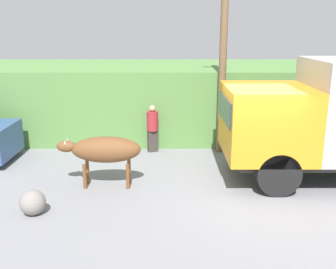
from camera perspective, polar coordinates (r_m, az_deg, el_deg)
name	(u,v)px	position (r m, az deg, el deg)	size (l,w,h in m)	color
ground_plane	(244,189)	(10.23, 10.99, -7.74)	(60.00, 60.00, 0.00)	gray
hillside_embankment	(217,97)	(15.75, 7.17, 5.37)	(32.00, 5.54, 2.55)	#568442
brown_cow	(106,150)	(10.03, -9.01, -2.23)	(2.12, 0.67, 1.31)	brown
pedestrian_on_hill	(154,127)	(12.76, -2.04, 1.13)	(0.46, 0.46, 1.54)	#38332D
utility_pole	(225,54)	(12.52, 8.23, 11.49)	(0.90, 0.24, 6.09)	brown
roadside_rock	(34,202)	(9.13, -18.83, -9.27)	(0.56, 0.56, 0.56)	gray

